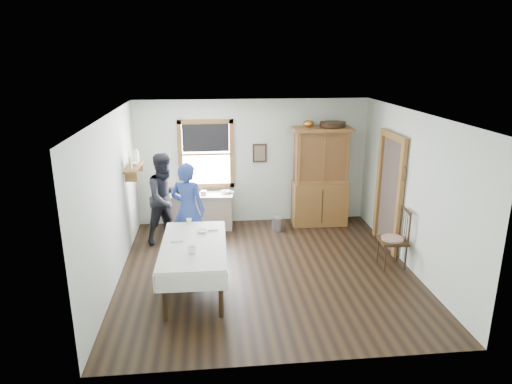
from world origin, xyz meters
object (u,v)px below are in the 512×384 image
Objects in this scene: work_counter at (202,211)px; spindle_chair at (393,238)px; china_hutch at (320,177)px; wicker_basket at (302,221)px; woman_blue at (188,214)px; pail at (278,223)px; figure_dark at (166,201)px; dining_table at (194,267)px.

work_counter is 1.25× the size of spindle_chair.
wicker_basket is at bearing -166.75° from china_hutch.
woman_blue reaches higher than spindle_chair.
work_counter is 1.47m from woman_blue.
figure_dark reaches higher than pail.
woman_blue reaches higher than wicker_basket.
woman_blue is at bearing 95.67° from dining_table.
dining_table is at bearing -130.89° from wicker_basket.
pail is at bearing -28.86° from figure_dark.
pail is at bearing -158.65° from wicker_basket.
china_hutch is 2.40m from spindle_chair.
figure_dark reaches higher than work_counter.
figure_dark is (-4.01, 1.57, 0.30)m from spindle_chair.
spindle_chair is (0.78, -2.21, -0.53)m from china_hutch.
china_hutch is 1.04m from wicker_basket.
pail reaches higher than wicker_basket.
dining_table is at bearing -133.30° from china_hutch.
woman_blue is (-1.83, -1.08, 0.68)m from pail.
spindle_chair is 3.68× the size of pail.
spindle_chair reaches higher than wicker_basket.
pail is 0.18× the size of woman_blue.
figure_dark reaches higher than woman_blue.
wicker_basket is 0.22× the size of woman_blue.
work_counter is 0.81× the size of woman_blue.
china_hutch is at bearing 11.88° from wicker_basket.
woman_blue is at bearing -151.43° from wicker_basket.
spindle_chair is 2.61m from pail.
china_hutch reaches higher than spindle_chair.
woman_blue is at bearing 170.47° from spindle_chair.
dining_table reaches higher than work_counter.
china_hutch reaches higher than figure_dark.
figure_dark is (-2.84, -0.55, 0.72)m from wicker_basket.
woman_blue is 0.87m from figure_dark.
work_counter is at bearing 87.97° from dining_table.
figure_dark is at bearing 162.17° from spindle_chair.
spindle_chair is at bearing -69.28° from china_hutch.
spindle_chair is 4.32m from figure_dark.
work_counter is 2.65m from china_hutch.
wicker_basket is (-0.40, -0.08, -0.96)m from china_hutch.
pail is 0.17× the size of figure_dark.
work_counter reaches higher than pail.
china_hutch is 3.31m from figure_dark.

